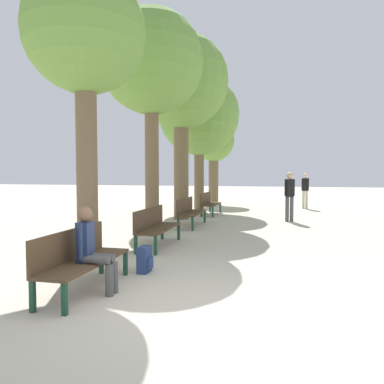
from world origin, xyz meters
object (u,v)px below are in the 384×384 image
object	(u,v)px
bench_row_2	(189,210)
pedestrian_near	(305,188)
tree_row_3	(199,116)
tree_row_4	(214,143)
person_seated	(92,247)
backpack	(145,260)
tree_row_1	(151,64)
bench_row_0	(79,256)
bench_row_1	(155,224)
tree_row_0	(85,38)
pedestrian_mid	(290,193)
tree_row_2	(181,83)
bench_row_3	(209,202)

from	to	relation	value
bench_row_2	pedestrian_near	size ratio (longest dim) A/B	1.14
bench_row_2	tree_row_3	world-z (taller)	tree_row_3
tree_row_4	pedestrian_near	bearing A→B (deg)	-20.17
person_seated	backpack	bearing A→B (deg)	74.62
tree_row_1	bench_row_0	bearing A→B (deg)	-82.10
bench_row_1	tree_row_1	world-z (taller)	tree_row_1
bench_row_1	tree_row_0	world-z (taller)	tree_row_0
bench_row_0	pedestrian_mid	xyz separation A→B (m)	(3.09, 8.41, 0.47)
tree_row_2	backpack	bearing A→B (deg)	-79.87
bench_row_1	pedestrian_mid	world-z (taller)	pedestrian_mid
tree_row_4	person_seated	xyz separation A→B (m)	(0.95, -15.00, -2.59)
bench_row_2	pedestrian_near	world-z (taller)	pedestrian_near
tree_row_0	person_seated	size ratio (longest dim) A/B	4.39
backpack	tree_row_3	bearing A→B (deg)	97.15
bench_row_0	pedestrian_near	size ratio (longest dim) A/B	1.14
bench_row_2	tree_row_0	xyz separation A→B (m)	(-0.71, -5.05, 3.62)
tree_row_4	backpack	bearing A→B (deg)	-84.72
backpack	tree_row_2	bearing A→B (deg)	100.13
bench_row_1	bench_row_2	xyz separation A→B (m)	(0.00, 3.29, 0.00)
pedestrian_near	pedestrian_mid	world-z (taller)	pedestrian_mid
bench_row_3	person_seated	xyz separation A→B (m)	(0.24, -9.94, 0.15)
tree_row_0	tree_row_1	distance (m)	3.63
pedestrian_near	bench_row_2	bearing A→B (deg)	-120.30
bench_row_1	backpack	bearing A→B (deg)	-75.39
bench_row_1	tree_row_2	bearing A→B (deg)	98.13
bench_row_2	tree_row_3	size ratio (longest dim) A/B	0.32
tree_row_1	backpack	bearing A→B (deg)	-72.32
tree_row_4	tree_row_2	bearing A→B (deg)	-90.00
bench_row_1	bench_row_3	xyz separation A→B (m)	(0.00, 6.59, 0.00)
bench_row_2	tree_row_2	xyz separation A→B (m)	(-0.71, 1.69, 4.35)
tree_row_2	pedestrian_mid	bearing A→B (deg)	2.03
tree_row_1	person_seated	size ratio (longest dim) A/B	5.06
bench_row_2	tree_row_1	world-z (taller)	tree_row_1
bench_row_0	backpack	bearing A→B (deg)	63.41
backpack	bench_row_3	bearing A→B (deg)	93.69
bench_row_2	backpack	xyz separation A→B (m)	(0.56, -5.46, -0.28)
bench_row_3	tree_row_3	xyz separation A→B (m)	(-0.71, 1.43, 3.64)
bench_row_0	tree_row_0	distance (m)	4.00
pedestrian_mid	tree_row_4	bearing A→B (deg)	120.19
bench_row_1	bench_row_2	world-z (taller)	same
backpack	bench_row_1	bearing A→B (deg)	104.61
tree_row_2	pedestrian_mid	size ratio (longest dim) A/B	3.91
tree_row_1	tree_row_0	bearing A→B (deg)	-90.00
tree_row_1	backpack	world-z (taller)	tree_row_1
tree_row_4	person_seated	size ratio (longest dim) A/B	3.68
person_seated	pedestrian_near	distance (m)	13.80
bench_row_0	tree_row_3	xyz separation A→B (m)	(-0.71, 11.31, 3.64)
tree_row_3	tree_row_4	size ratio (longest dim) A/B	1.32
bench_row_2	tree_row_2	distance (m)	4.72
tree_row_3	pedestrian_near	distance (m)	5.94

